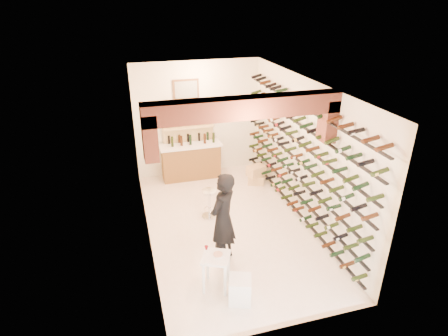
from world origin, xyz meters
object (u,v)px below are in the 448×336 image
Objects in this scene: tasting_table at (216,262)px; person at (223,219)px; white_stool at (240,290)px; wine_rack at (295,155)px; chrome_barstool at (209,202)px; crate_lower at (256,179)px; back_counter at (191,160)px.

tasting_table is 0.87m from person.
white_stool is (0.31, -0.43, -0.32)m from tasting_table.
wine_rack is 3.09m from tasting_table.
chrome_barstool is at bearing 87.13° from white_stool.
tasting_table is 2.35m from chrome_barstool.
tasting_table is at bearing -101.00° from chrome_barstool.
person is at bearing -150.14° from wine_rack.
tasting_table is 0.44× the size of person.
white_stool is at bearing -113.76° from crate_lower.
back_counter is 2.43× the size of chrome_barstool.
tasting_table is 1.17× the size of chrome_barstool.
wine_rack reaches higher than crate_lower.
tasting_table is at bearing -120.07° from crate_lower.
back_counter is 2.18m from chrome_barstool.
chrome_barstool reaches higher than white_stool.
white_stool is (-0.14, -4.91, -0.30)m from back_counter.
crate_lower is (1.77, 4.02, -0.10)m from white_stool.
wine_rack is 2.34m from person.
person reaches higher than tasting_table.
crate_lower is (1.63, -0.89, -0.40)m from back_counter.
white_stool is 1.08× the size of crate_lower.
back_counter is 1.90m from crate_lower.
wine_rack is 13.24× the size of crate_lower.
person is 1.68m from chrome_barstool.
chrome_barstool is at bearing 103.42° from tasting_table.
person is (0.32, 0.71, 0.38)m from tasting_table.
white_stool is 0.66× the size of chrome_barstool.
back_counter is at bearing 151.36° from crate_lower.
white_stool is 2.74m from chrome_barstool.
person is 4.35× the size of crate_lower.
back_counter reaches higher than white_stool.
wine_rack is at bearing -83.38° from crate_lower.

